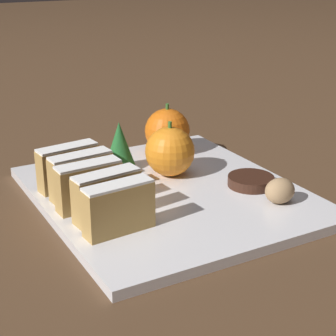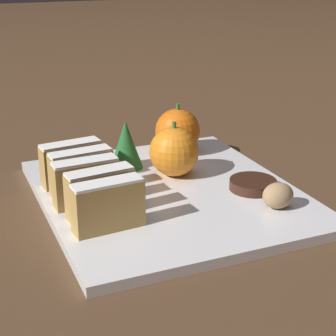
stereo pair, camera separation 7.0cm
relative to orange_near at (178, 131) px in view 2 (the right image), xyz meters
name	(u,v)px [view 2 (the right image)]	position (x,y,z in m)	size (l,w,h in m)	color
ground_plane	(168,199)	(-0.07, -0.13, -0.05)	(6.00, 6.00, 0.00)	#513823
serving_platter	(168,194)	(-0.07, -0.13, -0.04)	(0.31, 0.35, 0.01)	white
stollen_slice_front	(108,205)	(-0.17, -0.20, -0.01)	(0.08, 0.03, 0.06)	tan
stollen_slice_second	(100,193)	(-0.17, -0.16, -0.01)	(0.08, 0.03, 0.06)	tan
stollen_slice_third	(86,183)	(-0.17, -0.13, -0.01)	(0.08, 0.03, 0.06)	tan
stollen_slice_fourth	(81,172)	(-0.17, -0.09, -0.01)	(0.08, 0.03, 0.06)	tan
stollen_slice_fifth	(71,163)	(-0.17, -0.06, -0.01)	(0.08, 0.03, 0.06)	tan
orange_near	(178,131)	(0.00, 0.00, 0.00)	(0.07, 0.07, 0.07)	orange
orange_far	(174,152)	(-0.04, -0.08, 0.00)	(0.07, 0.07, 0.07)	orange
walnut	(278,196)	(0.03, -0.22, -0.02)	(0.04, 0.03, 0.03)	tan
chocolate_cookie	(253,184)	(0.03, -0.16, -0.03)	(0.06, 0.06, 0.01)	#381E14
evergreen_sprig	(126,144)	(-0.09, -0.03, 0.00)	(0.05, 0.05, 0.07)	#23662D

